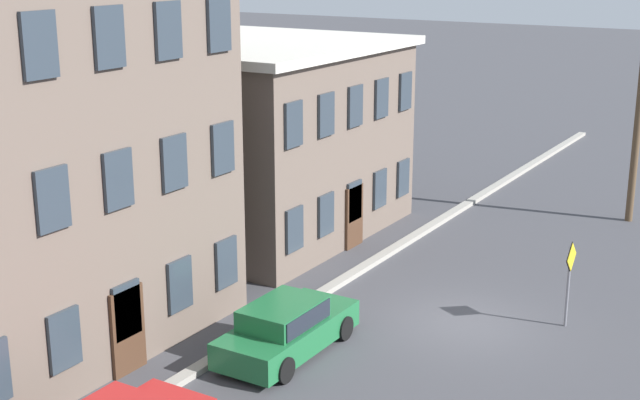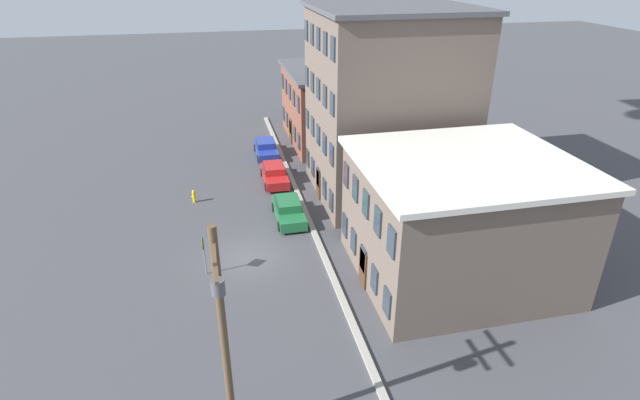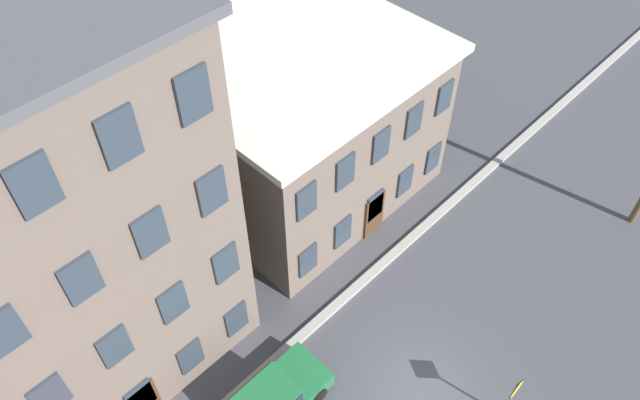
% 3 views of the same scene
% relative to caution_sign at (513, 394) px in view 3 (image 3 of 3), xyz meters
% --- Properties ---
extents(ground_plane, '(200.00, 200.00, 0.00)m').
position_rel_caution_sign_xyz_m(ground_plane, '(-1.26, 2.48, -1.64)').
color(ground_plane, '#424247').
extents(kerb_strip, '(56.00, 0.36, 0.16)m').
position_rel_caution_sign_xyz_m(kerb_strip, '(-1.26, 6.98, -1.56)').
color(kerb_strip, '#9E998E').
rests_on(kerb_strip, ground_plane).
extents(apartment_midblock, '(10.50, 10.53, 13.47)m').
position_rel_caution_sign_xyz_m(apartment_midblock, '(-8.41, 13.49, 5.11)').
color(apartment_midblock, '#66564C').
rests_on(apartment_midblock, ground_plane).
extents(apartment_far, '(10.07, 11.22, 6.98)m').
position_rel_caution_sign_xyz_m(apartment_far, '(2.94, 13.83, 1.87)').
color(apartment_far, '#66564C').
rests_on(apartment_far, ground_plane).
extents(caution_sign, '(0.89, 0.08, 2.48)m').
position_rel_caution_sign_xyz_m(caution_sign, '(0.00, 0.00, 0.00)').
color(caution_sign, slate).
rests_on(caution_sign, ground_plane).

